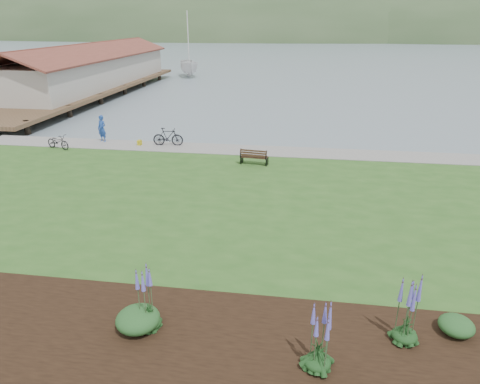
# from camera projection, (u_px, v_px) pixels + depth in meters

# --- Properties ---
(ground) EXTENTS (600.00, 600.00, 0.00)m
(ground) POSITION_uv_depth(u_px,v_px,m) (228.00, 201.00, 19.68)
(ground) COLOR slate
(ground) RESTS_ON ground
(lawn) EXTENTS (34.00, 20.00, 0.40)m
(lawn) POSITION_uv_depth(u_px,v_px,m) (220.00, 215.00, 17.77)
(lawn) COLOR #2B571E
(lawn) RESTS_ON ground
(shoreline_path) EXTENTS (34.00, 2.20, 0.03)m
(shoreline_path) POSITION_uv_depth(u_px,v_px,m) (247.00, 150.00, 25.85)
(shoreline_path) COLOR gray
(shoreline_path) RESTS_ON lawn
(garden_bed) EXTENTS (24.00, 4.40, 0.04)m
(garden_bed) POSITION_uv_depth(u_px,v_px,m) (281.00, 353.00, 10.13)
(garden_bed) COLOR black
(garden_bed) RESTS_ON lawn
(far_hillside) EXTENTS (580.00, 80.00, 38.00)m
(far_hillside) POSITION_uv_depth(u_px,v_px,m) (349.00, 40.00, 172.83)
(far_hillside) COLOR #38542F
(far_hillside) RESTS_ON ground
(pier_pavilion) EXTENTS (8.00, 36.00, 5.40)m
(pier_pavilion) POSITION_uv_depth(u_px,v_px,m) (91.00, 70.00, 46.62)
(pier_pavilion) COLOR #4C3826
(pier_pavilion) RESTS_ON ground
(park_bench) EXTENTS (1.53, 0.78, 0.91)m
(park_bench) POSITION_uv_depth(u_px,v_px,m) (254.00, 157.00, 23.17)
(park_bench) COLOR black
(park_bench) RESTS_ON lawn
(person) EXTENTS (0.85, 0.71, 2.01)m
(person) POSITION_uv_depth(u_px,v_px,m) (102.00, 126.00, 27.31)
(person) COLOR #21469B
(person) RESTS_ON lawn
(bicycle_a) EXTENTS (1.12, 1.83, 0.90)m
(bicycle_a) POSITION_uv_depth(u_px,v_px,m) (58.00, 142.00, 25.99)
(bicycle_a) COLOR black
(bicycle_a) RESTS_ON lawn
(bicycle_b) EXTENTS (0.68, 1.93, 1.14)m
(bicycle_b) POSITION_uv_depth(u_px,v_px,m) (168.00, 137.00, 26.59)
(bicycle_b) COLOR black
(bicycle_b) RESTS_ON lawn
(sailboat) EXTENTS (13.92, 14.04, 28.21)m
(sailboat) POSITION_uv_depth(u_px,v_px,m) (190.00, 77.00, 61.85)
(sailboat) COLOR silver
(sailboat) RESTS_ON ground
(pannier) EXTENTS (0.23, 0.33, 0.33)m
(pannier) POSITION_uv_depth(u_px,v_px,m) (139.00, 143.00, 26.82)
(pannier) COLOR gold
(pannier) RESTS_ON lawn
(echium_0) EXTENTS (0.62, 0.62, 1.92)m
(echium_0) POSITION_uv_depth(u_px,v_px,m) (319.00, 339.00, 9.39)
(echium_0) COLOR #143716
(echium_0) RESTS_ON garden_bed
(echium_1) EXTENTS (0.62, 0.62, 2.08)m
(echium_1) POSITION_uv_depth(u_px,v_px,m) (409.00, 311.00, 10.18)
(echium_1) COLOR #143716
(echium_1) RESTS_ON garden_bed
(echium_4) EXTENTS (0.62, 0.62, 2.18)m
(echium_4) POSITION_uv_depth(u_px,v_px,m) (147.00, 298.00, 10.64)
(echium_4) COLOR #143716
(echium_4) RESTS_ON garden_bed
(shrub_0) EXTENTS (1.12, 1.12, 0.56)m
(shrub_0) POSITION_uv_depth(u_px,v_px,m) (138.00, 319.00, 10.82)
(shrub_0) COLOR #1E4C21
(shrub_0) RESTS_ON garden_bed
(shrub_2) EXTENTS (0.87, 0.87, 0.43)m
(shrub_2) POSITION_uv_depth(u_px,v_px,m) (456.00, 326.00, 10.69)
(shrub_2) COLOR #1E4C21
(shrub_2) RESTS_ON garden_bed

